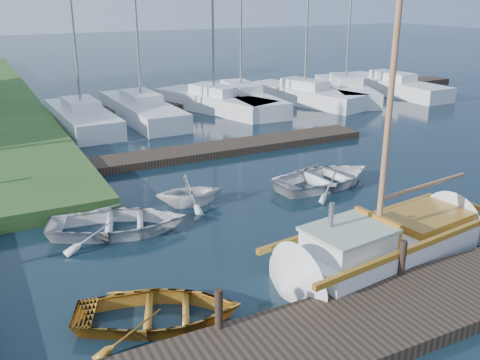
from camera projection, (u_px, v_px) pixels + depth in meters
name	position (u px, v px, depth m)	size (l,w,h in m)	color
ground	(240.00, 219.00, 15.66)	(160.00, 160.00, 0.00)	black
near_dock	(378.00, 319.00, 10.57)	(18.00, 2.20, 0.30)	black
far_dock	(211.00, 150.00, 21.93)	(14.00, 1.60, 0.30)	black
pontoon	(266.00, 96.00, 33.34)	(30.00, 1.60, 0.30)	black
mooring_post_1	(219.00, 309.00, 9.94)	(0.16, 0.16, 0.80)	black
mooring_post_2	(402.00, 257.00, 11.87)	(0.16, 0.16, 0.80)	black
sailboat	(386.00, 246.00, 13.18)	(7.35, 2.89, 9.83)	white
dinghy	(158.00, 307.00, 10.63)	(2.37, 3.32, 0.69)	#8F5411
tender_a	(117.00, 219.00, 14.63)	(2.67, 3.74, 0.77)	white
tender_b	(190.00, 189.00, 16.46)	(1.80, 2.08, 1.10)	white
tender_c	(325.00, 175.00, 18.19)	(2.71, 3.79, 0.79)	white
marina_boat_0	(82.00, 116.00, 26.04)	(2.47, 7.20, 10.50)	white
marina_boat_1	(142.00, 108.00, 27.87)	(2.45, 8.29, 11.25)	white
marina_boat_2	(214.00, 100.00, 29.88)	(4.66, 8.18, 12.60)	white
marina_boat_3	(241.00, 97.00, 30.81)	(2.87, 8.84, 11.49)	white
marina_boat_4	(304.00, 94.00, 31.84)	(4.22, 8.08, 10.65)	white
marina_boat_5	(345.00, 89.00, 33.45)	(5.16, 8.27, 11.97)	white
marina_boat_6	(392.00, 85.00, 34.86)	(2.50, 8.49, 10.91)	white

